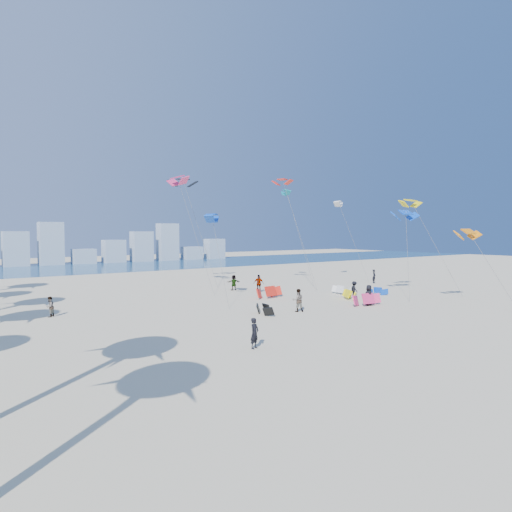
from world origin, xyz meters
TOP-DOWN VIEW (x-y plane):
  - ground at (0.00, 0.00)m, footprint 220.00×220.00m
  - ocean at (0.00, 72.00)m, footprint 220.00×220.00m
  - kitesurfer_near at (-4.04, 6.49)m, footprint 0.73×0.61m
  - kitesurfer_mid at (5.66, 13.88)m, footprint 1.12×1.04m
  - kitesurfers_far at (9.89, 21.99)m, footprint 39.02×16.59m
  - grounded_kites at (11.48, 16.84)m, footprint 17.50×10.13m
  - flying_kites at (13.15, 25.44)m, footprint 27.09×35.36m
  - distant_skyline at (-1.19, 82.00)m, footprint 85.00×3.00m

SIDE VIEW (x-z plane):
  - ground at x=0.00m, z-range 0.00..0.00m
  - ocean at x=0.00m, z-range 0.01..0.01m
  - grounded_kites at x=11.48m, z-range -0.07..0.99m
  - kitesurfer_near at x=-4.04m, z-range 0.00..1.70m
  - kitesurfers_far at x=9.89m, z-range -0.09..1.81m
  - kitesurfer_mid at x=5.66m, z-range 0.00..1.84m
  - distant_skyline at x=-1.19m, z-range -1.11..7.29m
  - flying_kites at x=13.15m, z-range 3.85..17.35m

